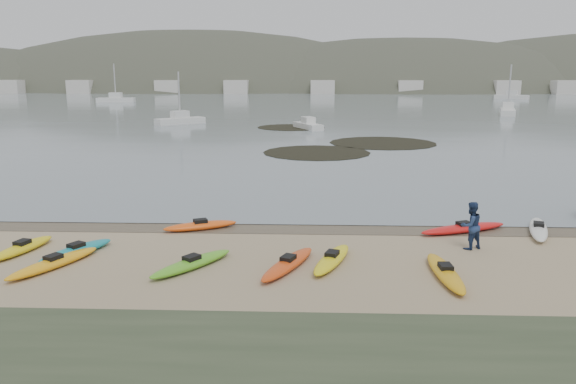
{
  "coord_description": "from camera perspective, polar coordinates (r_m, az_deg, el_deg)",
  "views": [
    {
      "loc": [
        0.92,
        -23.77,
        6.63
      ],
      "look_at": [
        0.0,
        0.0,
        1.5
      ],
      "focal_mm": 35.0,
      "sensor_mm": 36.0,
      "label": 1
    }
  ],
  "objects": [
    {
      "name": "person_east",
      "position": [
        22.35,
        18.08,
        -3.26
      ],
      "size": [
        1.1,
        1.01,
        1.83
      ],
      "primitive_type": "imported",
      "rotation": [
        0.0,
        0.0,
        3.58
      ],
      "color": "navy",
      "rests_on": "ground"
    },
    {
      "name": "kelp_mats",
      "position": [
        54.84,
        4.72,
        5.22
      ],
      "size": [
        18.08,
        29.56,
        0.04
      ],
      "color": "black",
      "rests_on": "water"
    },
    {
      "name": "ground",
      "position": [
        24.7,
        -0.0,
        -3.4
      ],
      "size": [
        600.0,
        600.0,
        0.0
      ],
      "primitive_type": "plane",
      "color": "tan",
      "rests_on": "ground"
    },
    {
      "name": "kayaks",
      "position": [
        20.94,
        -1.08,
        -5.8
      ],
      "size": [
        21.96,
        9.22,
        0.34
      ],
      "color": "#FBAB15",
      "rests_on": "ground"
    },
    {
      "name": "far_town",
      "position": [
        168.91,
        4.0,
        10.58
      ],
      "size": [
        199.0,
        5.0,
        4.0
      ],
      "color": "beige",
      "rests_on": "ground"
    },
    {
      "name": "moored_boats",
      "position": [
        106.85,
        5.12,
        8.85
      ],
      "size": [
        98.85,
        79.42,
        1.12
      ],
      "color": "silver",
      "rests_on": "ground"
    },
    {
      "name": "wet_sand",
      "position": [
        24.41,
        -0.03,
        -3.58
      ],
      "size": [
        60.0,
        60.0,
        0.0
      ],
      "primitive_type": "plane",
      "color": "brown",
      "rests_on": "ground"
    },
    {
      "name": "far_hills",
      "position": [
        222.26,
        12.24,
        6.08
      ],
      "size": [
        550.0,
        135.0,
        80.0
      ],
      "color": "#384235",
      "rests_on": "ground"
    },
    {
      "name": "water",
      "position": [
        323.84,
        2.09,
        11.0
      ],
      "size": [
        1200.0,
        1200.0,
        0.0
      ],
      "primitive_type": "plane",
      "color": "slate",
      "rests_on": "ground"
    }
  ]
}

